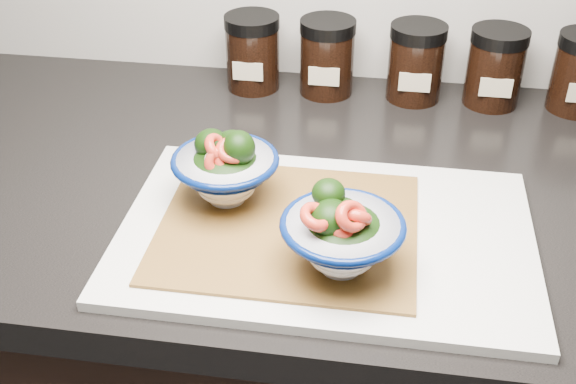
# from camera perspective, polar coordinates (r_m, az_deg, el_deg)

# --- Properties ---
(countertop) EXTENTS (3.50, 0.60, 0.04)m
(countertop) POSITION_cam_1_polar(r_m,az_deg,el_deg) (0.91, 7.37, -0.29)
(countertop) COLOR black
(countertop) RESTS_ON cabinet
(cutting_board) EXTENTS (0.45, 0.30, 0.01)m
(cutting_board) POSITION_cam_1_polar(r_m,az_deg,el_deg) (0.79, 2.98, -3.41)
(cutting_board) COLOR silver
(cutting_board) RESTS_ON countertop
(bamboo_mat) EXTENTS (0.28, 0.24, 0.00)m
(bamboo_mat) POSITION_cam_1_polar(r_m,az_deg,el_deg) (0.79, -0.00, -2.76)
(bamboo_mat) COLOR olive
(bamboo_mat) RESTS_ON cutting_board
(bowl_left) EXTENTS (0.12, 0.12, 0.09)m
(bowl_left) POSITION_cam_1_polar(r_m,az_deg,el_deg) (0.81, -4.94, 1.82)
(bowl_left) COLOR white
(bowl_left) RESTS_ON bamboo_mat
(bowl_right) EXTENTS (0.12, 0.12, 0.10)m
(bowl_right) POSITION_cam_1_polar(r_m,az_deg,el_deg) (0.71, 4.20, -3.41)
(bowl_right) COLOR white
(bowl_right) RESTS_ON bamboo_mat
(spice_jar_a) EXTENTS (0.08, 0.08, 0.11)m
(spice_jar_a) POSITION_cam_1_polar(r_m,az_deg,el_deg) (1.10, -2.81, 10.98)
(spice_jar_a) COLOR black
(spice_jar_a) RESTS_ON countertop
(spice_jar_b) EXTENTS (0.08, 0.08, 0.11)m
(spice_jar_b) POSITION_cam_1_polar(r_m,az_deg,el_deg) (1.09, 3.10, 10.63)
(spice_jar_b) COLOR black
(spice_jar_b) RESTS_ON countertop
(spice_jar_c) EXTENTS (0.08, 0.08, 0.11)m
(spice_jar_c) POSITION_cam_1_polar(r_m,az_deg,el_deg) (1.08, 10.06, 10.06)
(spice_jar_c) COLOR black
(spice_jar_c) RESTS_ON countertop
(spice_jar_d) EXTENTS (0.08, 0.08, 0.11)m
(spice_jar_d) POSITION_cam_1_polar(r_m,az_deg,el_deg) (1.09, 16.05, 9.46)
(spice_jar_d) COLOR black
(spice_jar_d) RESTS_ON countertop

